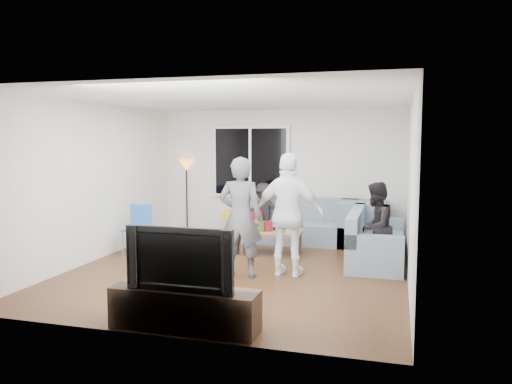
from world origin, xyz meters
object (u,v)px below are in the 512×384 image
(sofa_right_section, at_px, (377,237))
(player_left, at_px, (241,217))
(spectator_right, at_px, (376,227))
(television, at_px, (184,257))
(coffee_table, at_px, (270,242))
(floor_lamp, at_px, (187,196))
(tv_console, at_px, (185,309))
(player_right, at_px, (289,215))
(side_chair, at_px, (136,230))
(sofa_back_section, at_px, (297,221))
(spectator_back, at_px, (264,212))

(sofa_right_section, height_order, player_left, player_left)
(spectator_right, height_order, television, spectator_right)
(sofa_right_section, distance_m, coffee_table, 1.86)
(television, bearing_deg, sofa_right_section, 62.71)
(coffee_table, relative_size, floor_lamp, 0.71)
(spectator_right, relative_size, tv_console, 0.86)
(player_right, bearing_deg, side_chair, -8.19)
(floor_lamp, xyz_separation_m, tv_console, (2.24, -5.22, -0.56))
(television, bearing_deg, tv_console, 180.00)
(sofa_back_section, bearing_deg, side_chair, -144.95)
(sofa_right_section, distance_m, tv_console, 4.00)
(floor_lamp, bearing_deg, sofa_back_section, -10.10)
(floor_lamp, bearing_deg, television, -66.80)
(sofa_right_section, bearing_deg, spectator_back, 60.94)
(sofa_back_section, bearing_deg, spectator_right, -49.31)
(sofa_back_section, relative_size, side_chair, 2.67)
(floor_lamp, bearing_deg, coffee_table, -33.97)
(spectator_back, bearing_deg, player_right, -59.73)
(sofa_right_section, distance_m, spectator_right, 0.65)
(floor_lamp, xyz_separation_m, television, (2.24, -5.22, -0.00))
(sofa_back_section, xyz_separation_m, sofa_right_section, (1.56, -1.22, 0.00))
(player_left, relative_size, tv_console, 1.10)
(floor_lamp, xyz_separation_m, player_left, (2.18, -3.07, 0.10))
(side_chair, relative_size, floor_lamp, 0.55)
(spectator_right, height_order, spectator_back, spectator_right)
(sofa_back_section, distance_m, floor_lamp, 2.58)
(television, bearing_deg, sofa_back_section, 86.69)
(player_left, height_order, player_right, player_right)
(floor_lamp, bearing_deg, sofa_right_section, -22.23)
(tv_console, relative_size, television, 1.36)
(coffee_table, relative_size, side_chair, 1.28)
(side_chair, xyz_separation_m, floor_lamp, (0.00, 2.21, 0.35))
(side_chair, relative_size, television, 0.73)
(player_right, bearing_deg, sofa_back_section, -77.40)
(sofa_right_section, height_order, side_chair, side_chair)
(spectator_right, xyz_separation_m, spectator_back, (-2.24, 1.84, -0.11))
(sofa_right_section, bearing_deg, television, 152.71)
(spectator_back, bearing_deg, spectator_right, -32.13)
(tv_console, bearing_deg, sofa_back_section, 86.69)
(player_right, height_order, television, player_right)
(sofa_back_section, distance_m, tv_console, 4.78)
(television, bearing_deg, player_right, 75.29)
(sofa_right_section, relative_size, player_right, 1.10)
(player_left, bearing_deg, sofa_right_section, -147.71)
(spectator_right, bearing_deg, coffee_table, -92.37)
(player_right, xyz_separation_m, television, (-0.62, -2.37, -0.13))
(floor_lamp, relative_size, spectator_right, 1.14)
(spectator_right, xyz_separation_m, tv_console, (-1.83, -2.96, -0.46))
(sofa_back_section, relative_size, spectator_back, 2.00)
(side_chair, relative_size, spectator_back, 0.75)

